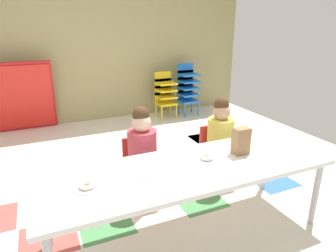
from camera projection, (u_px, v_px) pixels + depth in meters
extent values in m
cube|color=silver|center=(139.00, 188.00, 3.06)|extent=(5.72, 5.08, 0.02)
cube|color=#478C51|center=(106.00, 224.00, 2.50)|extent=(0.43, 0.43, 0.00)
cube|color=#B24C47|center=(207.00, 138.00, 4.35)|extent=(0.43, 0.43, 0.00)
cube|color=silver|center=(1.00, 159.00, 3.70)|extent=(0.43, 0.43, 0.00)
cube|color=silver|center=(43.00, 185.00, 3.10)|extent=(0.43, 0.43, 0.00)
cube|color=#336BB2|center=(272.00, 181.00, 3.19)|extent=(0.43, 0.43, 0.00)
cube|color=#B24C47|center=(49.00, 239.00, 2.32)|extent=(0.43, 0.43, 0.00)
cube|color=#478C51|center=(199.00, 200.00, 2.84)|extent=(0.43, 0.43, 0.00)
cube|color=gray|center=(207.00, 138.00, 4.35)|extent=(0.43, 0.43, 0.00)
cube|color=tan|center=(86.00, 38.00, 4.80)|extent=(5.72, 0.10, 2.73)
cube|color=white|center=(189.00, 169.00, 2.21)|extent=(2.20, 0.72, 0.04)
cylinder|color=#B2B2B7|center=(316.00, 194.00, 2.43)|extent=(0.05, 0.05, 0.56)
cylinder|color=#B2B2B7|center=(46.00, 214.00, 2.17)|extent=(0.05, 0.05, 0.56)
cylinder|color=#B2B2B7|center=(265.00, 164.00, 2.95)|extent=(0.05, 0.05, 0.56)
cube|color=red|center=(143.00, 172.00, 2.73)|extent=(0.32, 0.30, 0.03)
cube|color=red|center=(137.00, 151.00, 2.81)|extent=(0.29, 0.02, 0.30)
cylinder|color=#BF3F4C|center=(142.00, 150.00, 2.66)|extent=(0.33, 0.33, 0.38)
sphere|color=beige|center=(142.00, 123.00, 2.58)|extent=(0.17, 0.17, 0.17)
sphere|color=#472D19|center=(141.00, 115.00, 2.56)|extent=(0.15, 0.15, 0.15)
cylinder|color=red|center=(133.00, 197.00, 2.62)|extent=(0.02, 0.02, 0.28)
cylinder|color=red|center=(163.00, 190.00, 2.72)|extent=(0.02, 0.02, 0.28)
cylinder|color=red|center=(125.00, 183.00, 2.84)|extent=(0.02, 0.02, 0.28)
cylinder|color=red|center=(152.00, 177.00, 2.95)|extent=(0.02, 0.02, 0.28)
cube|color=red|center=(219.00, 157.00, 3.05)|extent=(0.32, 0.30, 0.03)
cube|color=red|center=(212.00, 138.00, 3.13)|extent=(0.29, 0.02, 0.30)
cylinder|color=#D8C64C|center=(220.00, 137.00, 2.98)|extent=(0.33, 0.33, 0.38)
sphere|color=tan|center=(222.00, 112.00, 2.89)|extent=(0.17, 0.17, 0.17)
sphere|color=#472D19|center=(221.00, 105.00, 2.88)|extent=(0.15, 0.15, 0.15)
cylinder|color=red|center=(213.00, 178.00, 2.93)|extent=(0.02, 0.02, 0.28)
cylinder|color=red|center=(237.00, 173.00, 3.04)|extent=(0.02, 0.02, 0.28)
cylinder|color=red|center=(200.00, 167.00, 3.16)|extent=(0.02, 0.02, 0.28)
cylinder|color=red|center=(222.00, 162.00, 3.27)|extent=(0.02, 0.02, 0.28)
cube|color=yellow|center=(166.00, 103.00, 5.25)|extent=(0.32, 0.30, 0.03)
cube|color=yellow|center=(163.00, 97.00, 5.34)|extent=(0.30, 0.02, 0.18)
cube|color=yellow|center=(166.00, 97.00, 5.21)|extent=(0.32, 0.30, 0.03)
cube|color=yellow|center=(163.00, 90.00, 5.30)|extent=(0.30, 0.02, 0.18)
cube|color=yellow|center=(166.00, 90.00, 5.17)|extent=(0.32, 0.30, 0.03)
cube|color=yellow|center=(163.00, 84.00, 5.26)|extent=(0.30, 0.02, 0.18)
cube|color=yellow|center=(166.00, 83.00, 5.13)|extent=(0.32, 0.30, 0.03)
cube|color=yellow|center=(163.00, 77.00, 5.22)|extent=(0.30, 0.02, 0.18)
cylinder|color=yellow|center=(162.00, 113.00, 5.12)|extent=(0.02, 0.02, 0.26)
cylinder|color=yellow|center=(176.00, 111.00, 5.23)|extent=(0.02, 0.02, 0.26)
cylinder|color=yellow|center=(156.00, 110.00, 5.35)|extent=(0.02, 0.02, 0.26)
cylinder|color=yellow|center=(170.00, 108.00, 5.46)|extent=(0.02, 0.02, 0.26)
cube|color=blue|center=(188.00, 101.00, 5.42)|extent=(0.32, 0.30, 0.03)
cube|color=blue|center=(185.00, 94.00, 5.51)|extent=(0.30, 0.02, 0.18)
cube|color=blue|center=(189.00, 94.00, 5.38)|extent=(0.32, 0.30, 0.03)
cube|color=blue|center=(185.00, 88.00, 5.47)|extent=(0.30, 0.02, 0.18)
cube|color=blue|center=(189.00, 88.00, 5.34)|extent=(0.32, 0.30, 0.03)
cube|color=blue|center=(185.00, 82.00, 5.43)|extent=(0.30, 0.02, 0.18)
cube|color=blue|center=(189.00, 81.00, 5.30)|extent=(0.32, 0.30, 0.03)
cube|color=blue|center=(185.00, 75.00, 5.39)|extent=(0.30, 0.02, 0.18)
cube|color=blue|center=(189.00, 75.00, 5.26)|extent=(0.32, 0.30, 0.03)
cube|color=blue|center=(186.00, 68.00, 5.35)|extent=(0.30, 0.02, 0.18)
cylinder|color=blue|center=(185.00, 110.00, 5.30)|extent=(0.02, 0.02, 0.26)
cylinder|color=blue|center=(198.00, 109.00, 5.40)|extent=(0.02, 0.02, 0.26)
cylinder|color=blue|center=(178.00, 107.00, 5.52)|extent=(0.02, 0.02, 0.26)
cylinder|color=blue|center=(192.00, 105.00, 5.63)|extent=(0.02, 0.02, 0.26)
cube|color=red|center=(23.00, 97.00, 4.51)|extent=(0.90, 0.28, 1.09)
cube|color=red|center=(23.00, 98.00, 4.48)|extent=(0.83, 0.23, 0.99)
cube|color=#9E754C|center=(241.00, 141.00, 2.39)|extent=(0.13, 0.09, 0.22)
cylinder|color=white|center=(87.00, 188.00, 1.91)|extent=(0.18, 0.18, 0.01)
cylinder|color=white|center=(146.00, 175.00, 2.08)|extent=(0.18, 0.18, 0.01)
torus|color=white|center=(87.00, 185.00, 1.91)|extent=(0.11, 0.11, 0.03)
torus|color=white|center=(207.00, 157.00, 2.32)|extent=(0.11, 0.11, 0.03)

